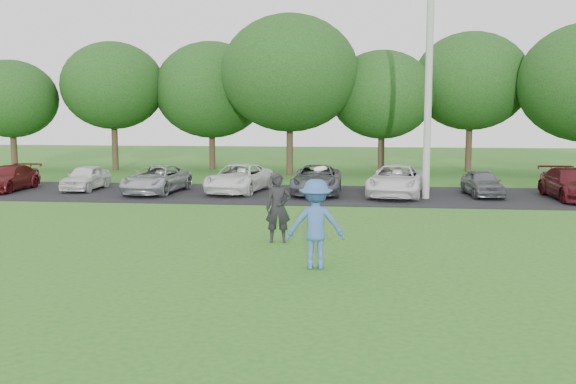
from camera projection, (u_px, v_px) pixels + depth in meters
name	position (u px, v px, depth m)	size (l,w,h in m)	color
ground	(269.00, 272.00, 13.71)	(100.00, 100.00, 0.00)	#2A671D
parking_lot	(314.00, 194.00, 26.53)	(32.00, 6.50, 0.03)	black
utility_pole	(429.00, 62.00, 24.61)	(0.28, 0.28, 10.62)	#A6A7A2
frisbee_player	(316.00, 224.00, 13.97)	(1.33, 0.85, 2.27)	#3A5EA4
camera_bystander	(278.00, 208.00, 16.79)	(0.72, 0.53, 1.83)	black
parked_cars	(314.00, 180.00, 26.44)	(27.99, 5.01, 1.24)	#551215
tree_row	(355.00, 85.00, 35.36)	(42.39, 9.85, 8.64)	#38281C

